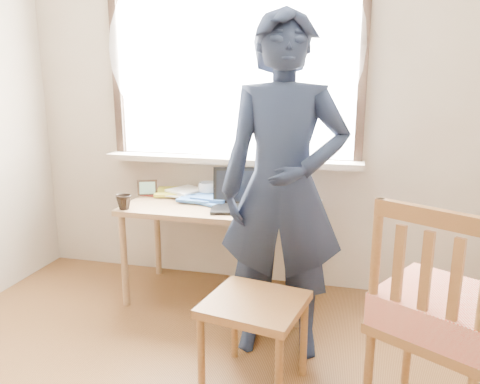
% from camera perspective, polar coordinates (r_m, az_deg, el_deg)
% --- Properties ---
extents(room_shell, '(3.52, 4.02, 2.61)m').
position_cam_1_polar(room_shell, '(1.63, -11.80, 18.36)').
color(room_shell, '#B4A691').
rests_on(room_shell, ground).
extents(desk, '(1.25, 0.62, 0.67)m').
position_cam_1_polar(desk, '(3.15, -2.58, -2.80)').
color(desk, olive).
rests_on(desk, ground).
extents(laptop, '(0.42, 0.37, 0.25)m').
position_cam_1_polar(laptop, '(3.05, 0.04, -0.85)').
color(laptop, black).
rests_on(laptop, desk).
extents(mug_white, '(0.17, 0.17, 0.11)m').
position_cam_1_polar(mug_white, '(3.34, -3.94, 0.30)').
color(mug_white, white).
rests_on(mug_white, desk).
extents(mug_dark, '(0.14, 0.14, 0.09)m').
position_cam_1_polar(mug_dark, '(3.11, -13.97, -1.21)').
color(mug_dark, black).
rests_on(mug_dark, desk).
extents(mouse, '(0.09, 0.06, 0.04)m').
position_cam_1_polar(mouse, '(2.94, 5.55, -2.34)').
color(mouse, black).
rests_on(mouse, desk).
extents(desk_clutter, '(0.76, 0.52, 0.03)m').
position_cam_1_polar(desk_clutter, '(3.37, -7.36, -0.29)').
color(desk_clutter, '#305C9D').
rests_on(desk_clutter, desk).
extents(book_a, '(0.22, 0.27, 0.02)m').
position_cam_1_polar(book_a, '(3.47, -6.49, 0.02)').
color(book_a, white).
rests_on(book_a, desk).
extents(book_b, '(0.28, 0.32, 0.02)m').
position_cam_1_polar(book_b, '(3.23, 5.97, -1.00)').
color(book_b, white).
rests_on(book_b, desk).
extents(picture_frame, '(0.14, 0.07, 0.11)m').
position_cam_1_polar(picture_frame, '(3.41, -11.22, 0.38)').
color(picture_frame, black).
rests_on(picture_frame, desk).
extents(work_chair, '(0.52, 0.51, 0.46)m').
position_cam_1_polar(work_chair, '(2.33, 1.79, -14.62)').
color(work_chair, brown).
rests_on(work_chair, ground).
extents(side_chair, '(0.65, 0.64, 1.04)m').
position_cam_1_polar(side_chair, '(2.17, 23.17, -13.45)').
color(side_chair, brown).
rests_on(side_chair, ground).
extents(person, '(0.71, 0.50, 1.84)m').
position_cam_1_polar(person, '(2.49, 5.28, 0.28)').
color(person, '#151C30').
rests_on(person, ground).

